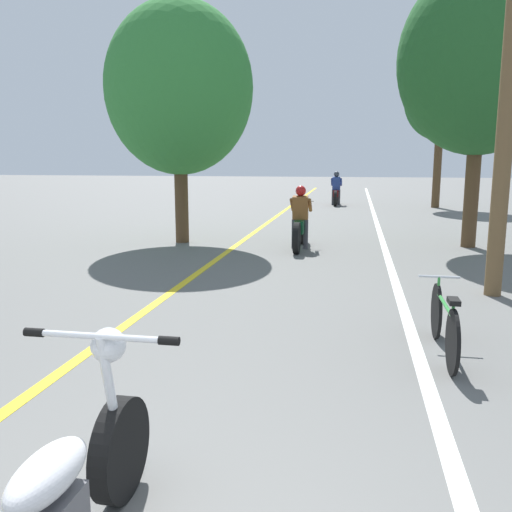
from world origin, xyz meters
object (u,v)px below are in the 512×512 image
at_px(roadside_tree_right_near, 481,60).
at_px(roadside_tree_left, 179,89).
at_px(motorcycle_rider_lead, 300,225).
at_px(utility_pole, 511,60).
at_px(motorcycle_foreground, 56,505).
at_px(roadside_tree_right_far, 441,99).
at_px(bicycle_parked, 444,323).
at_px(motorcycle_rider_far, 336,192).

distance_m(roadside_tree_right_near, roadside_tree_left, 6.73).
height_order(roadside_tree_right_near, motorcycle_rider_lead, roadside_tree_right_near).
relative_size(roadside_tree_right_near, roadside_tree_left, 1.10).
bearing_deg(utility_pole, motorcycle_foreground, -118.25).
relative_size(roadside_tree_right_near, roadside_tree_right_far, 1.01).
xyz_separation_m(roadside_tree_left, motorcycle_rider_lead, (2.91, -0.43, -3.06)).
height_order(utility_pole, motorcycle_rider_lead, utility_pole).
height_order(motorcycle_rider_lead, bicycle_parked, motorcycle_rider_lead).
xyz_separation_m(utility_pole, motorcycle_rider_far, (-2.89, 15.62, -2.79)).
bearing_deg(utility_pole, bicycle_parked, -112.20).
bearing_deg(roadside_tree_right_near, roadside_tree_left, -175.84).
height_order(motorcycle_rider_far, bicycle_parked, motorcycle_rider_far).
distance_m(roadside_tree_right_near, motorcycle_rider_far, 12.03).
height_order(roadside_tree_right_far, motorcycle_foreground, roadside_tree_right_far).
relative_size(utility_pole, roadside_tree_right_near, 1.06).
height_order(roadside_tree_right_far, motorcycle_rider_lead, roadside_tree_right_far).
relative_size(roadside_tree_left, motorcycle_rider_lead, 2.70).
distance_m(roadside_tree_right_near, motorcycle_foreground, 12.16).
distance_m(roadside_tree_left, motorcycle_rider_lead, 4.24).
relative_size(roadside_tree_right_near, motorcycle_rider_lead, 2.97).
height_order(utility_pole, roadside_tree_right_near, utility_pole).
bearing_deg(motorcycle_rider_far, utility_pole, -79.53).
bearing_deg(motorcycle_rider_far, bicycle_parked, -84.49).
relative_size(roadside_tree_left, bicycle_parked, 3.31).
relative_size(roadside_tree_right_far, motorcycle_rider_lead, 2.93).
bearing_deg(roadside_tree_left, roadside_tree_right_near, 4.16).
relative_size(motorcycle_foreground, motorcycle_rider_far, 1.02).
xyz_separation_m(utility_pole, roadside_tree_left, (-6.16, 4.15, 0.25)).
bearing_deg(motorcycle_foreground, bicycle_parked, 57.50).
xyz_separation_m(motorcycle_foreground, motorcycle_rider_far, (0.49, 21.89, 0.13)).
height_order(roadside_tree_left, bicycle_parked, roadside_tree_left).
bearing_deg(roadside_tree_right_near, motorcycle_rider_far, 107.29).
bearing_deg(motorcycle_rider_lead, bicycle_parked, -71.68).
xyz_separation_m(motorcycle_rider_lead, bicycle_parked, (2.14, -6.46, -0.19)).
distance_m(roadside_tree_right_near, bicycle_parked, 8.44).
height_order(utility_pole, motorcycle_foreground, utility_pole).
distance_m(motorcycle_rider_lead, motorcycle_rider_far, 11.90).
xyz_separation_m(roadside_tree_right_near, motorcycle_foreground, (-3.91, -10.91, -3.68)).
bearing_deg(roadside_tree_right_far, motorcycle_rider_lead, -111.44).
height_order(roadside_tree_right_far, bicycle_parked, roadside_tree_right_far).
height_order(roadside_tree_left, motorcycle_rider_far, roadside_tree_left).
xyz_separation_m(utility_pole, motorcycle_foreground, (-3.37, -6.28, -2.93)).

